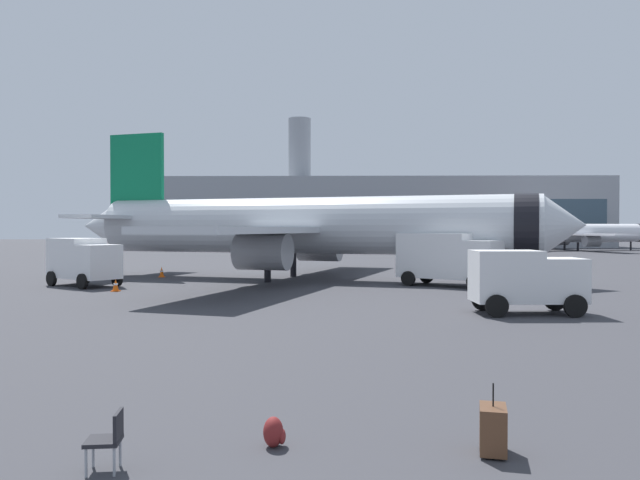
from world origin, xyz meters
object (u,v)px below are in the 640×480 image
cargo_van (526,278)px  safety_cone_mid (162,272)px  safety_cone_near (116,285)px  traveller_backpack (274,432)px  airplane_taxiing (579,233)px  airplane_at_gate (305,226)px  gate_chair (109,437)px  fuel_truck (448,257)px  service_truck (83,260)px  rolling_suitcase (493,429)px

cargo_van → safety_cone_mid: bearing=136.8°
safety_cone_near → traveller_backpack: (11.10, -24.51, -0.11)m
airplane_taxiing → cargo_van: airplane_taxiing is taller
airplane_taxiing → safety_cone_mid: size_ratio=35.78×
airplane_at_gate → cargo_van: size_ratio=7.89×
airplane_at_gate → gate_chair: bearing=-92.3°
airplane_taxiing → fuel_truck: (-32.16, -62.05, -1.00)m
cargo_van → traveller_backpack: 18.08m
safety_cone_mid → traveller_backpack: bearing=-71.9°
airplane_taxiing → safety_cone_mid: (-51.40, -55.41, -2.40)m
service_truck → cargo_van: bearing=-27.4°
safety_cone_mid → rolling_suitcase: rolling_suitcase is taller
service_truck → safety_cone_mid: size_ratio=6.84×
airplane_taxiing → gate_chair: 100.52m
airplane_taxiing → safety_cone_near: bearing=-128.0°
airplane_at_gate → airplane_taxiing: airplane_at_gate is taller
service_truck → traveller_backpack: service_truck is taller
rolling_suitcase → cargo_van: bearing=71.3°
airplane_at_gate → service_truck: (-13.26, -4.82, -2.05)m
fuel_truck → rolling_suitcase: size_ratio=5.73×
airplane_at_gate → service_truck: airplane_at_gate is taller
fuel_truck → gate_chair: fuel_truck is taller
cargo_van → rolling_suitcase: (-5.41, -15.99, -1.06)m
fuel_truck → gate_chair: bearing=-109.3°
service_truck → safety_cone_near: 4.57m
fuel_truck → safety_cone_near: bearing=-169.5°
airplane_taxiing → airplane_at_gate: bearing=-125.4°
airplane_taxiing → traveller_backpack: size_ratio=56.25×
cargo_van → safety_cone_mid: (-20.14, 18.94, -1.08)m
gate_chair → traveller_backpack: bearing=24.7°
traveller_backpack → rolling_suitcase: bearing=-4.2°
airplane_at_gate → fuel_truck: (8.82, -4.44, -1.88)m
service_truck → gate_chair: 31.08m
safety_cone_near → cargo_van: bearing=-23.8°
fuel_truck → safety_cone_near: size_ratio=9.09×
service_truck → safety_cone_mid: service_truck is taller
fuel_truck → rolling_suitcase: 28.67m
safety_cone_near → rolling_suitcase: size_ratio=0.63×
service_truck → safety_cone_mid: bearing=67.9°
airplane_taxiing → service_truck: size_ratio=5.23×
service_truck → safety_cone_near: bearing=-45.7°
safety_cone_near → safety_cone_mid: size_ratio=0.92×
airplane_taxiing → fuel_truck: 69.90m
safety_cone_near → traveller_backpack: safety_cone_near is taller
safety_cone_near → gate_chair: size_ratio=0.81×
service_truck → gate_chair: service_truck is taller
airplane_at_gate → airplane_taxiing: bearing=54.6°
fuel_truck → safety_cone_mid: fuel_truck is taller
airplane_taxiing → safety_cone_near: size_ratio=38.92×
safety_cone_near → gate_chair: bearing=-71.0°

